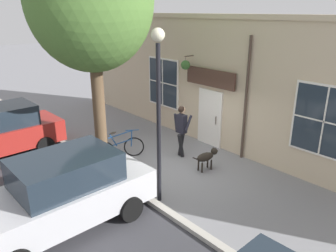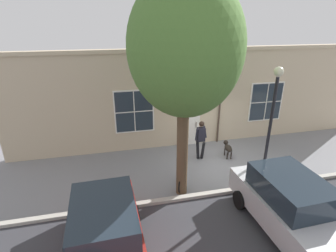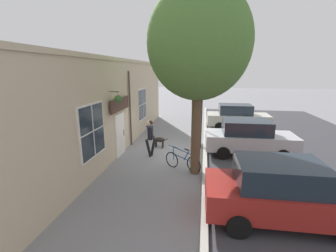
% 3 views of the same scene
% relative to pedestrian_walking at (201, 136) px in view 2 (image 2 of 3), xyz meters
% --- Properties ---
extents(ground_plane, '(90.00, 90.00, 0.00)m').
position_rel_pedestrian_walking_xyz_m(ground_plane, '(0.65, 0.52, -1.10)').
color(ground_plane, gray).
extents(storefront_facade, '(0.95, 18.00, 4.70)m').
position_rel_pedestrian_walking_xyz_m(storefront_facade, '(-1.69, 0.51, 1.25)').
color(storefront_facade, '#C6B293').
rests_on(storefront_facade, ground_plane).
extents(pedestrian_walking, '(0.53, 0.55, 1.81)m').
position_rel_pedestrian_walking_xyz_m(pedestrian_walking, '(0.00, 0.00, 0.00)').
color(pedestrian_walking, black).
rests_on(pedestrian_walking, ground_plane).
extents(dog_on_leash, '(1.04, 0.36, 0.69)m').
position_rel_pedestrian_walking_xyz_m(dog_on_leash, '(0.11, 1.29, -0.65)').
color(dog_on_leash, black).
rests_on(dog_on_leash, ground_plane).
extents(street_tree_by_curb, '(3.79, 3.41, 7.17)m').
position_rel_pedestrian_walking_xyz_m(street_tree_by_curb, '(2.24, -1.54, 3.90)').
color(street_tree_by_curb, brown).
rests_on(street_tree_by_curb, ground_plane).
extents(leaning_bicycle, '(1.58, 0.81, 1.01)m').
position_rel_pedestrian_walking_xyz_m(leaning_bicycle, '(1.70, -1.29, -0.72)').
color(leaning_bicycle, black).
rests_on(leaning_bicycle, ground_plane).
extents(parked_car_nearest_curb, '(4.34, 2.01, 1.75)m').
position_rel_pedestrian_walking_xyz_m(parked_car_nearest_curb, '(4.75, -4.16, -0.22)').
color(parked_car_nearest_curb, maroon).
rests_on(parked_car_nearest_curb, ground_plane).
extents(parked_car_mid_block, '(4.34, 2.01, 1.75)m').
position_rel_pedestrian_walking_xyz_m(parked_car_mid_block, '(4.75, 1.04, -0.22)').
color(parked_car_mid_block, '#B7B7BC').
rests_on(parked_car_mid_block, ground_plane).
extents(street_lamp, '(0.32, 0.32, 4.44)m').
position_rel_pedestrian_walking_xyz_m(street_lamp, '(2.37, 1.66, 1.84)').
color(street_lamp, black).
rests_on(street_lamp, ground_plane).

